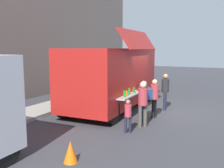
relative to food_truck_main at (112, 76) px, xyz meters
The scene contains 10 objects.
ground_plane 2.70m from the food_truck_main, 72.09° to the right, with size 60.00×60.00×0.00m, color #38383D.
curb_strip 5.01m from the food_truck_main, 146.81° to the left, with size 28.00×1.60×0.15m, color #9E998E.
food_truck_main is the anchor object (origin of this frame).
traffic_cone_orange 6.05m from the food_truck_main, 163.73° to the right, with size 0.36×0.36×0.55m, color orange.
trash_bin 4.54m from the food_truck_main, 31.69° to the left, with size 0.60×0.60×1.01m, color #2C653B.
customer_front_ordering 2.45m from the food_truck_main, 107.02° to the right, with size 0.33×0.32×1.59m.
customer_mid_with_backpack 2.62m from the food_truck_main, 124.69° to the right, with size 0.42×0.53×1.60m.
customer_rear_waiting 3.18m from the food_truck_main, 133.12° to the right, with size 0.34×0.34×1.66m.
customer_extra_browsing 2.52m from the food_truck_main, 69.22° to the right, with size 0.35×0.34×1.68m.
child_near_queue 3.71m from the food_truck_main, 145.22° to the right, with size 0.23×0.23×1.14m.
Camera 1 is at (-11.27, -3.17, 2.81)m, focal length 40.62 mm.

